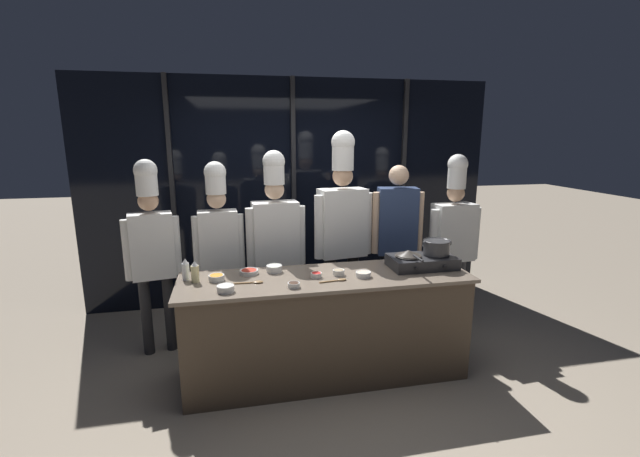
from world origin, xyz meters
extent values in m
plane|color=gray|center=(0.00, 0.00, 0.00)|extent=(24.00, 24.00, 0.00)
cube|color=black|center=(0.00, 1.82, 1.35)|extent=(4.92, 0.04, 2.70)
cube|color=#232326|center=(-1.40, 1.78, 1.35)|extent=(0.05, 0.05, 2.70)
cube|color=#232326|center=(0.00, 1.78, 1.35)|extent=(0.05, 0.05, 2.70)
cube|color=#232326|center=(1.40, 1.78, 1.35)|extent=(0.05, 0.05, 2.70)
cube|color=#4C3D2D|center=(0.00, 0.00, 0.44)|extent=(2.35, 0.67, 0.87)
cube|color=#756656|center=(0.00, 0.00, 0.89)|extent=(2.42, 0.70, 0.03)
cube|color=#28282B|center=(0.88, 0.05, 0.95)|extent=(0.57, 0.33, 0.10)
cylinder|color=black|center=(0.75, 0.05, 1.01)|extent=(0.23, 0.23, 0.01)
cylinder|color=black|center=(0.75, -0.12, 0.95)|extent=(0.03, 0.01, 0.03)
cylinder|color=black|center=(1.01, 0.05, 1.01)|extent=(0.23, 0.23, 0.01)
cylinder|color=black|center=(1.01, -0.12, 0.95)|extent=(0.03, 0.01, 0.03)
cylinder|color=#38332D|center=(0.75, 0.05, 1.02)|extent=(0.22, 0.22, 0.01)
cone|color=#38332D|center=(0.75, 0.05, 1.04)|extent=(0.23, 0.23, 0.05)
cylinder|color=black|center=(0.75, -0.15, 1.05)|extent=(0.02, 0.18, 0.02)
cylinder|color=#333335|center=(1.01, 0.05, 1.08)|extent=(0.23, 0.23, 0.12)
torus|color=#333335|center=(1.01, 0.05, 1.14)|extent=(0.23, 0.23, 0.01)
torus|color=#333335|center=(0.89, 0.05, 1.12)|extent=(0.01, 0.05, 0.05)
torus|color=#333335|center=(1.14, 0.05, 1.12)|extent=(0.01, 0.05, 0.05)
cylinder|color=beige|center=(-1.05, 0.07, 0.97)|extent=(0.06, 0.06, 0.14)
cone|color=white|center=(-1.05, 0.07, 1.06)|extent=(0.05, 0.05, 0.04)
cylinder|color=white|center=(-1.13, 0.14, 0.97)|extent=(0.06, 0.06, 0.14)
cone|color=white|center=(-1.13, 0.14, 1.06)|extent=(0.05, 0.05, 0.04)
cylinder|color=white|center=(-0.30, -0.21, 0.92)|extent=(0.09, 0.09, 0.04)
torus|color=white|center=(-0.30, -0.21, 0.94)|extent=(0.10, 0.10, 0.01)
cylinder|color=#382319|center=(-0.30, -0.21, 0.93)|extent=(0.08, 0.08, 0.02)
cylinder|color=white|center=(0.11, 0.00, 0.93)|extent=(0.10, 0.10, 0.04)
torus|color=white|center=(0.11, 0.00, 0.95)|extent=(0.10, 0.10, 0.01)
cylinder|color=#9E896B|center=(0.11, 0.00, 0.94)|extent=(0.08, 0.08, 0.02)
cylinder|color=white|center=(-0.41, 0.20, 0.93)|extent=(0.13, 0.13, 0.05)
torus|color=white|center=(-0.41, 0.20, 0.96)|extent=(0.14, 0.14, 0.01)
cylinder|color=silver|center=(-0.41, 0.20, 0.95)|extent=(0.11, 0.11, 0.03)
cylinder|color=white|center=(-0.09, -0.02, 0.92)|extent=(0.09, 0.09, 0.04)
torus|color=white|center=(-0.09, -0.02, 0.94)|extent=(0.09, 0.09, 0.01)
cylinder|color=red|center=(-0.09, -0.02, 0.93)|extent=(0.07, 0.07, 0.02)
cylinder|color=white|center=(-0.63, 0.19, 0.92)|extent=(0.15, 0.15, 0.03)
torus|color=white|center=(-0.63, 0.19, 0.94)|extent=(0.16, 0.16, 0.01)
cylinder|color=#B22D1E|center=(-0.63, 0.19, 0.93)|extent=(0.13, 0.13, 0.02)
cylinder|color=white|center=(-0.89, 0.07, 0.93)|extent=(0.13, 0.13, 0.04)
torus|color=white|center=(-0.89, 0.07, 0.95)|extent=(0.13, 0.13, 0.01)
cylinder|color=orange|center=(-0.89, 0.07, 0.94)|extent=(0.10, 0.10, 0.02)
cylinder|color=white|center=(-0.82, -0.20, 0.93)|extent=(0.13, 0.13, 0.05)
torus|color=white|center=(-0.82, -0.20, 0.95)|extent=(0.13, 0.13, 0.01)
cylinder|color=silver|center=(-0.82, -0.20, 0.94)|extent=(0.11, 0.11, 0.03)
cylinder|color=white|center=(0.30, -0.08, 0.92)|extent=(0.13, 0.13, 0.04)
torus|color=white|center=(0.30, -0.08, 0.94)|extent=(0.13, 0.13, 0.01)
cylinder|color=beige|center=(0.30, -0.08, 0.93)|extent=(0.10, 0.10, 0.02)
cube|color=olive|center=(-0.69, -0.05, 0.91)|extent=(0.17, 0.02, 0.01)
ellipsoid|color=olive|center=(-0.57, -0.05, 0.91)|extent=(0.08, 0.05, 0.02)
cube|color=olive|center=(-0.01, -0.15, 0.91)|extent=(0.16, 0.03, 0.01)
ellipsoid|color=olive|center=(0.10, -0.14, 0.91)|extent=(0.08, 0.05, 0.02)
cylinder|color=#232326|center=(-1.37, 0.75, 0.38)|extent=(0.10, 0.10, 0.75)
cylinder|color=#232326|center=(-1.58, 0.71, 0.38)|extent=(0.10, 0.10, 0.75)
cube|color=white|center=(-1.48, 0.73, 1.05)|extent=(0.41, 0.26, 0.61)
cylinder|color=white|center=(-1.26, 0.74, 1.04)|extent=(0.08, 0.08, 0.56)
cylinder|color=white|center=(-1.68, 0.66, 1.04)|extent=(0.08, 0.08, 0.56)
sphere|color=tan|center=(-1.48, 0.73, 1.47)|extent=(0.18, 0.18, 0.18)
cylinder|color=white|center=(-1.48, 0.73, 1.63)|extent=(0.19, 0.19, 0.22)
sphere|color=white|center=(-1.48, 0.73, 1.74)|extent=(0.20, 0.20, 0.20)
cylinder|color=#232326|center=(-0.78, 0.77, 0.37)|extent=(0.09, 0.09, 0.75)
cylinder|color=#232326|center=(-0.98, 0.76, 0.37)|extent=(0.09, 0.09, 0.75)
cube|color=white|center=(-0.88, 0.77, 1.05)|extent=(0.37, 0.21, 0.60)
cylinder|color=white|center=(-0.68, 0.75, 1.04)|extent=(0.07, 0.07, 0.56)
cylinder|color=white|center=(-1.08, 0.73, 1.04)|extent=(0.07, 0.07, 0.56)
sphere|color=beige|center=(-0.88, 0.77, 1.46)|extent=(0.18, 0.18, 0.18)
cylinder|color=white|center=(-0.88, 0.77, 1.61)|extent=(0.19, 0.19, 0.20)
sphere|color=white|center=(-0.88, 0.77, 1.71)|extent=(0.20, 0.20, 0.20)
cylinder|color=#2D3856|center=(-0.22, 0.77, 0.39)|extent=(0.11, 0.11, 0.78)
cylinder|color=#2D3856|center=(-0.46, 0.76, 0.39)|extent=(0.11, 0.11, 0.78)
cube|color=white|center=(-0.34, 0.76, 1.10)|extent=(0.46, 0.26, 0.63)
cylinder|color=white|center=(-0.09, 0.75, 1.08)|extent=(0.09, 0.09, 0.58)
cylinder|color=white|center=(-0.58, 0.71, 1.08)|extent=(0.09, 0.09, 0.58)
sphere|color=beige|center=(-0.34, 0.76, 1.54)|extent=(0.19, 0.19, 0.19)
cylinder|color=white|center=(-0.34, 0.76, 1.70)|extent=(0.20, 0.20, 0.22)
sphere|color=white|center=(-0.34, 0.76, 1.80)|extent=(0.21, 0.21, 0.21)
cylinder|color=#232326|center=(0.46, 0.78, 0.42)|extent=(0.12, 0.12, 0.84)
cylinder|color=#232326|center=(0.21, 0.74, 0.42)|extent=(0.12, 0.12, 0.84)
cube|color=white|center=(0.33, 0.76, 1.19)|extent=(0.50, 0.31, 0.68)
cylinder|color=white|center=(0.60, 0.76, 1.17)|extent=(0.09, 0.09, 0.63)
cylinder|color=white|center=(0.08, 0.68, 1.17)|extent=(0.09, 0.09, 0.63)
sphere|color=tan|center=(0.33, 0.76, 1.65)|extent=(0.20, 0.20, 0.20)
cylinder|color=white|center=(0.33, 0.76, 1.84)|extent=(0.21, 0.21, 0.27)
sphere|color=white|center=(0.33, 0.76, 1.98)|extent=(0.23, 0.23, 0.23)
cylinder|color=#4C4C51|center=(1.01, 0.70, 0.42)|extent=(0.10, 0.10, 0.84)
cylinder|color=#4C4C51|center=(0.80, 0.74, 0.42)|extent=(0.10, 0.10, 0.84)
cube|color=navy|center=(0.90, 0.72, 1.19)|extent=(0.42, 0.27, 0.68)
cylinder|color=beige|center=(1.12, 0.65, 1.17)|extent=(0.08, 0.08, 0.63)
cylinder|color=beige|center=(0.68, 0.73, 1.17)|extent=(0.08, 0.08, 0.63)
sphere|color=beige|center=(0.90, 0.72, 1.65)|extent=(0.20, 0.20, 0.20)
cylinder|color=#4C4C51|center=(1.64, 0.70, 0.37)|extent=(0.11, 0.11, 0.75)
cylinder|color=#4C4C51|center=(1.41, 0.69, 0.37)|extent=(0.11, 0.11, 0.75)
cube|color=white|center=(1.53, 0.69, 1.05)|extent=(0.45, 0.25, 0.60)
cylinder|color=white|center=(1.77, 0.67, 1.03)|extent=(0.09, 0.09, 0.55)
cylinder|color=white|center=(1.29, 0.64, 1.03)|extent=(0.09, 0.09, 0.55)
sphere|color=tan|center=(1.53, 0.69, 1.46)|extent=(0.18, 0.18, 0.18)
cylinder|color=white|center=(1.53, 0.69, 1.63)|extent=(0.19, 0.19, 0.25)
sphere|color=white|center=(1.53, 0.69, 1.76)|extent=(0.20, 0.20, 0.20)
camera|label=1|loc=(-0.75, -3.30, 2.07)|focal=24.00mm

